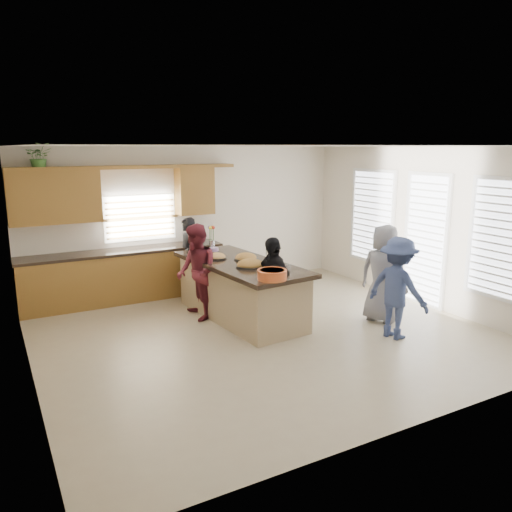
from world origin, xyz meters
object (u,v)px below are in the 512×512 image
woman_left_back (188,257)px  woman_left_mid (197,272)px  island (241,291)px  salad_bowl (272,274)px  woman_right_back (398,288)px  woman_left_front (272,284)px  woman_right_front (383,274)px

woman_left_back → woman_left_mid: size_ratio=0.95×
island → woman_left_back: size_ratio=1.86×
salad_bowl → woman_right_back: (1.73, -0.70, -0.27)m
island → salad_bowl: (-0.11, -1.20, 0.58)m
salad_bowl → woman_left_front: 0.60m
woman_left_front → salad_bowl: bearing=-37.7°
woman_left_back → woman_left_front: (0.46, -2.35, -0.02)m
island → woman_right_back: (1.62, -1.89, 0.31)m
island → salad_bowl: 1.33m
salad_bowl → woman_left_back: (-0.19, 2.80, -0.28)m
island → woman_left_mid: (-0.65, 0.30, 0.34)m
woman_left_front → woman_right_front: bearing=67.6°
woman_right_back → woman_left_mid: bearing=33.8°
woman_left_back → woman_left_front: bearing=8.1°
woman_left_mid → woman_right_back: woman_left_mid is taller
woman_left_back → woman_right_back: size_ratio=0.99×
woman_left_mid → island: bearing=71.3°
woman_left_front → woman_right_back: 1.85m
island → woman_right_front: size_ratio=1.75×
island → woman_left_back: woman_left_back is taller
island → salad_bowl: bearing=-100.2°
salad_bowl → woman_left_mid: woman_left_mid is taller
woman_left_front → woman_right_back: woman_right_back is taller
island → woman_left_mid: woman_left_mid is taller
salad_bowl → woman_left_mid: bearing=110.0°
salad_bowl → woman_right_back: woman_right_back is taller
woman_left_mid → woman_left_front: (0.81, -1.05, -0.05)m
woman_right_front → woman_left_back: bearing=12.4°
salad_bowl → woman_right_back: size_ratio=0.28×
salad_bowl → woman_right_front: 2.05m
woman_left_mid → woman_left_front: woman_left_mid is taller
woman_right_back → woman_left_front: bearing=39.9°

